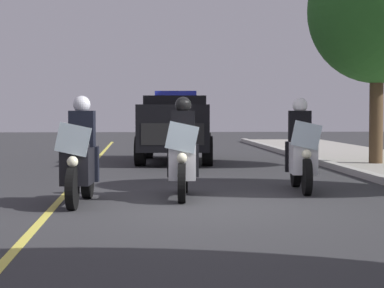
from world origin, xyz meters
TOP-DOWN VIEW (x-y plane):
  - ground_plane at (0.00, 0.00)m, footprint 80.00×80.00m
  - lane_stripe_center at (0.00, -2.23)m, footprint 48.00×0.12m
  - police_motorcycle_lead_left at (-0.69, -1.85)m, footprint 2.14×0.62m
  - police_motorcycle_lead_right at (-1.42, -0.17)m, footprint 2.14×0.62m
  - police_motorcycle_trailing at (-2.32, 2.06)m, footprint 2.14×0.62m
  - police_suv at (-10.19, 0.12)m, footprint 5.04×2.38m
  - tree_far_back at (-7.93, 5.29)m, footprint 3.64×3.64m

SIDE VIEW (x-z plane):
  - ground_plane at x=0.00m, z-range 0.00..0.00m
  - lane_stripe_center at x=0.00m, z-range 0.00..0.01m
  - police_motorcycle_lead_left at x=-0.69m, z-range -0.16..1.56m
  - police_motorcycle_lead_right at x=-1.42m, z-range -0.16..1.56m
  - police_motorcycle_trailing at x=-2.32m, z-range -0.16..1.56m
  - police_suv at x=-10.19m, z-range 0.04..2.09m
  - tree_far_back at x=-7.93m, z-range 1.13..7.03m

